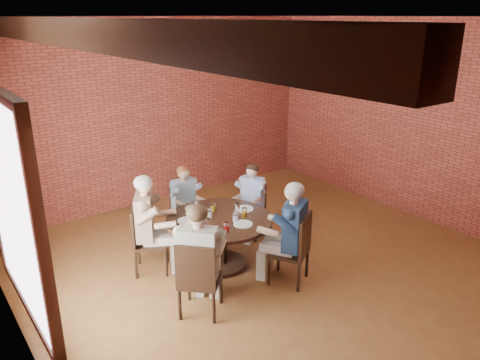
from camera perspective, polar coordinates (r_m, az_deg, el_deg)
floor at (r=6.74m, az=4.92°, el=-11.09°), size 7.00×7.00×0.00m
ceiling at (r=5.81m, az=5.94°, el=19.18°), size 7.00×7.00×0.00m
wall_back at (r=8.89m, az=-9.91°, el=8.05°), size 7.00×0.00×7.00m
wall_left at (r=4.68m, az=-25.95°, el=-4.17°), size 0.00×7.00×7.00m
wall_right at (r=8.52m, az=22.05°, el=6.42°), size 0.00×7.00×7.00m
ceiling_beam at (r=4.55m, az=-18.76°, el=16.59°), size 0.22×6.90×0.26m
window at (r=5.08m, az=-26.02°, el=-3.01°), size 0.10×2.16×2.36m
dining_table at (r=6.63m, az=-2.52°, el=-6.40°), size 1.49×1.49×0.75m
chair_a at (r=7.58m, az=1.57°, el=-3.36°), size 0.50×0.50×0.87m
diner_a at (r=7.47m, az=1.36°, el=-2.63°), size 0.71×0.67×1.22m
chair_b at (r=7.50m, az=-6.87°, el=-3.70°), size 0.39×0.39×0.88m
diner_b at (r=7.39m, az=-6.65°, el=-2.94°), size 0.49×0.59×1.23m
chair_c at (r=6.64m, az=-11.69°, el=-6.78°), size 0.63×0.63×0.98m
diner_c at (r=6.56m, az=-10.95°, el=-5.35°), size 0.90×0.85×1.41m
chair_d at (r=5.60m, az=-5.13°, el=-11.73°), size 0.66×0.66×0.99m
diner_d at (r=5.59m, az=-4.94°, el=-9.63°), size 0.92×0.91×1.42m
chair_e at (r=6.27m, az=6.84°, el=-8.11°), size 0.64×0.64×0.99m
diner_e at (r=6.22m, az=6.04°, el=-6.48°), size 0.86×0.91×1.42m
plate_a at (r=6.82m, az=0.55°, el=-3.52°), size 0.26×0.26×0.01m
plate_b at (r=6.86m, az=-5.61°, el=-3.45°), size 0.26×0.26×0.01m
plate_c at (r=6.47m, az=-6.49°, el=-4.96°), size 0.26×0.26×0.01m
plate_d at (r=6.33m, az=0.38°, el=-5.39°), size 0.26×0.26×0.01m
glass_a at (r=6.70m, az=-0.32°, el=-3.35°), size 0.07×0.07×0.14m
glass_b at (r=6.72m, az=-3.30°, el=-3.32°), size 0.07×0.07×0.14m
glass_c at (r=6.76m, az=-5.44°, el=-3.24°), size 0.07×0.07×0.14m
glass_d at (r=6.52m, az=-3.76°, el=-4.09°), size 0.07×0.07×0.14m
glass_e at (r=6.21m, az=-3.94°, el=-5.32°), size 0.07×0.07×0.14m
glass_f at (r=6.09m, az=-1.65°, el=-5.79°), size 0.07×0.07×0.14m
glass_g at (r=6.38m, az=-0.57°, el=-4.56°), size 0.07×0.07×0.14m
glass_h at (r=6.53m, az=0.56°, el=-4.00°), size 0.07×0.07×0.14m
smartphone at (r=6.37m, az=0.99°, el=-5.25°), size 0.12×0.16×0.01m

